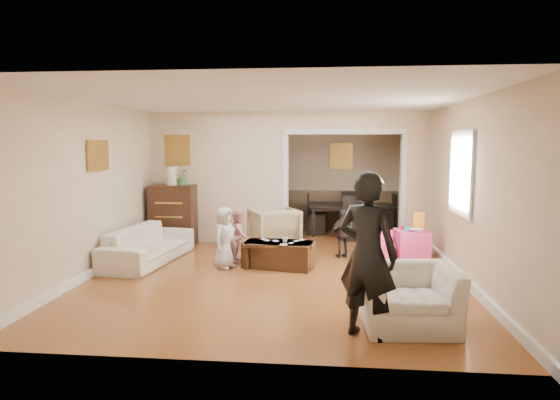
# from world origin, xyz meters

# --- Properties ---
(floor) EXTENTS (7.00, 7.00, 0.00)m
(floor) POSITION_xyz_m (0.00, 0.00, 0.00)
(floor) COLOR #A45D2A
(floor) RESTS_ON ground
(partition_left) EXTENTS (2.75, 0.18, 2.60)m
(partition_left) POSITION_xyz_m (-1.38, 1.80, 1.30)
(partition_left) COLOR beige
(partition_left) RESTS_ON ground
(partition_right) EXTENTS (0.55, 0.18, 2.60)m
(partition_right) POSITION_xyz_m (2.48, 1.80, 1.30)
(partition_right) COLOR beige
(partition_right) RESTS_ON ground
(partition_header) EXTENTS (2.22, 0.18, 0.35)m
(partition_header) POSITION_xyz_m (1.10, 1.80, 2.42)
(partition_header) COLOR beige
(partition_header) RESTS_ON partition_right
(window_pane) EXTENTS (0.03, 0.95, 1.10)m
(window_pane) POSITION_xyz_m (2.73, -0.40, 1.55)
(window_pane) COLOR white
(window_pane) RESTS_ON ground
(framed_art_partition) EXTENTS (0.45, 0.03, 0.55)m
(framed_art_partition) POSITION_xyz_m (-2.20, 1.70, 1.85)
(framed_art_partition) COLOR brown
(framed_art_partition) RESTS_ON partition_left
(framed_art_sofa_wall) EXTENTS (0.03, 0.55, 0.40)m
(framed_art_sofa_wall) POSITION_xyz_m (-2.71, -0.60, 1.80)
(framed_art_sofa_wall) COLOR brown
(framed_art_alcove) EXTENTS (0.45, 0.03, 0.55)m
(framed_art_alcove) POSITION_xyz_m (1.10, 3.44, 1.70)
(framed_art_alcove) COLOR brown
(sofa) EXTENTS (1.02, 2.10, 0.59)m
(sofa) POSITION_xyz_m (-2.20, -0.00, 0.30)
(sofa) COLOR silver
(sofa) RESTS_ON ground
(armchair_back) EXTENTS (1.12, 1.13, 0.77)m
(armchair_back) POSITION_xyz_m (-0.22, 1.26, 0.38)
(armchair_back) COLOR tan
(armchair_back) RESTS_ON ground
(armchair_front) EXTENTS (1.07, 0.95, 0.66)m
(armchair_front) POSITION_xyz_m (1.65, -2.48, 0.33)
(armchair_front) COLOR silver
(armchair_front) RESTS_ON ground
(dresser) EXTENTS (0.86, 0.48, 1.18)m
(dresser) POSITION_xyz_m (-2.22, 1.38, 0.59)
(dresser) COLOR #31190E
(dresser) RESTS_ON ground
(table_lamp) EXTENTS (0.22, 0.22, 0.36)m
(table_lamp) POSITION_xyz_m (-2.22, 1.38, 1.36)
(table_lamp) COLOR beige
(table_lamp) RESTS_ON dresser
(potted_plant) EXTENTS (0.27, 0.23, 0.30)m
(potted_plant) POSITION_xyz_m (-2.02, 1.38, 1.33)
(potted_plant) COLOR #3C6E31
(potted_plant) RESTS_ON dresser
(coffee_table) EXTENTS (1.19, 0.76, 0.41)m
(coffee_table) POSITION_xyz_m (0.01, -0.12, 0.21)
(coffee_table) COLOR #3D2513
(coffee_table) RESTS_ON ground
(coffee_cup) EXTENTS (0.11, 0.11, 0.09)m
(coffee_cup) POSITION_xyz_m (0.11, -0.17, 0.45)
(coffee_cup) COLOR silver
(coffee_cup) RESTS_ON coffee_table
(play_table) EXTENTS (0.57, 0.57, 0.50)m
(play_table) POSITION_xyz_m (2.23, 0.62, 0.25)
(play_table) COLOR #D93980
(play_table) RESTS_ON ground
(cereal_box) EXTENTS (0.21, 0.09, 0.30)m
(cereal_box) POSITION_xyz_m (2.35, 0.72, 0.65)
(cereal_box) COLOR yellow
(cereal_box) RESTS_ON play_table
(cyan_cup) EXTENTS (0.08, 0.08, 0.08)m
(cyan_cup) POSITION_xyz_m (2.13, 0.57, 0.54)
(cyan_cup) COLOR #27BCC3
(cyan_cup) RESTS_ON play_table
(toy_block) EXTENTS (0.10, 0.09, 0.05)m
(toy_block) POSITION_xyz_m (2.11, 0.74, 0.53)
(toy_block) COLOR #B31A16
(toy_block) RESTS_ON play_table
(play_bowl) EXTENTS (0.23, 0.23, 0.05)m
(play_bowl) POSITION_xyz_m (2.28, 0.50, 0.53)
(play_bowl) COLOR silver
(play_bowl) RESTS_ON play_table
(dining_table) EXTENTS (1.88, 1.10, 0.65)m
(dining_table) POSITION_xyz_m (1.31, 2.82, 0.32)
(dining_table) COLOR black
(dining_table) RESTS_ON ground
(adult_person) EXTENTS (0.74, 0.66, 1.71)m
(adult_person) POSITION_xyz_m (1.18, -2.80, 0.85)
(adult_person) COLOR black
(adult_person) RESTS_ON ground
(child_kneel_a) EXTENTS (0.47, 0.56, 0.98)m
(child_kneel_a) POSITION_xyz_m (-0.84, -0.27, 0.49)
(child_kneel_a) COLOR beige
(child_kneel_a) RESTS_ON ground
(child_kneel_b) EXTENTS (0.39, 0.47, 0.89)m
(child_kneel_b) POSITION_xyz_m (-0.69, 0.18, 0.44)
(child_kneel_b) COLOR #D5858A
(child_kneel_b) RESTS_ON ground
(child_toddler) EXTENTS (0.53, 0.42, 0.84)m
(child_toddler) POSITION_xyz_m (1.06, 0.63, 0.42)
(child_toddler) COLOR black
(child_toddler) RESTS_ON ground
(craft_papers) EXTENTS (0.75, 0.50, 0.00)m
(craft_papers) POSITION_xyz_m (0.07, -0.08, 0.41)
(craft_papers) COLOR white
(craft_papers) RESTS_ON coffee_table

